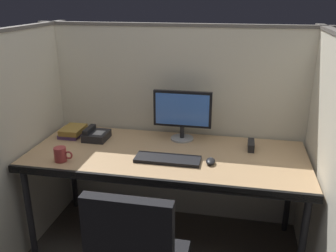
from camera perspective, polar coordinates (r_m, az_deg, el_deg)
The scene contains 11 objects.
cubicle_partition_rear at distance 2.90m, azimuth 1.54°, elevation 0.17°, with size 2.21×0.06×1.57m.
cubicle_partition_left at distance 2.77m, azimuth -21.30°, elevation -2.19°, with size 0.06×1.41×1.57m.
cubicle_partition_right at distance 2.41m, azimuth 23.19°, elevation -5.69°, with size 0.06×1.41×1.57m.
desk at distance 2.52m, azimuth -0.28°, elevation -5.39°, with size 1.90×0.80×0.74m.
monitor_center at distance 2.67m, azimuth 2.27°, elevation 2.20°, with size 0.43×0.17×0.37m.
keyboard_main at distance 2.39m, azimuth -0.05°, elevation -5.23°, with size 0.43×0.15×0.02m, color black.
computer_mouse at distance 2.36m, azimuth 6.70°, elevation -5.52°, with size 0.06×0.10×0.04m.
desk_phone at distance 2.79m, azimuth -11.27°, elevation -1.39°, with size 0.17×0.19×0.09m.
coffee_mug at distance 2.47m, azimuth -16.48°, elevation -4.30°, with size 0.13×0.08×0.09m.
book_stack at distance 2.89m, azimuth -14.72°, elevation -0.82°, with size 0.16×0.22×0.07m.
red_stapler at distance 2.63m, azimuth 12.90°, elevation -2.97°, with size 0.04×0.15×0.06m, color black.
Camera 1 is at (0.46, -1.94, 1.76)m, focal length 38.83 mm.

